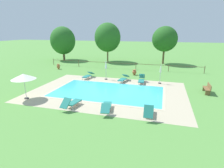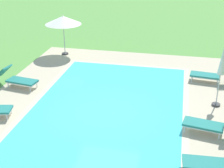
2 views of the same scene
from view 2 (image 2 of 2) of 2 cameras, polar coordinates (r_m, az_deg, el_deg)
ground_plane at (r=12.11m, az=-1.21°, el=-5.11°), size 160.00×160.00×0.00m
pool_deck_paving at (r=12.10m, az=-1.21°, el=-5.09°), size 14.21×9.84×0.01m
swimming_pool_water at (r=12.10m, az=-1.21°, el=-5.09°), size 9.98×5.61×0.01m
pool_coping_rim at (r=12.10m, az=-1.21°, el=-5.07°), size 10.46×6.09×0.01m
sun_lounger_north_near_steps at (r=15.14m, az=17.10°, el=1.49°), size 0.83×2.12×0.72m
sun_lounger_north_mid at (r=14.64m, az=-16.35°, el=0.92°), size 0.89×2.02×0.90m
sun_lounger_north_far at (r=9.49m, az=17.96°, el=-12.89°), size 0.70×1.96×0.92m
sun_lounger_south_near_corner at (r=11.18m, az=17.18°, el=-6.88°), size 0.97×2.14×0.73m
patio_umbrella_open_foreground at (r=17.87m, az=-8.54°, el=10.93°), size 1.94×1.94×2.18m
patio_umbrella_closed_row_west at (r=12.61m, az=18.58°, el=2.99°), size 0.32×0.32×2.45m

